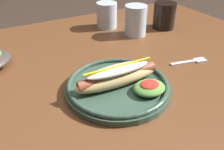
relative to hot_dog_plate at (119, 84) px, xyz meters
name	(u,v)px	position (x,y,z in m)	size (l,w,h in m)	color
dining_table	(112,86)	(0.07, 0.16, -0.12)	(1.22, 0.90, 0.74)	brown
hot_dog_plate	(119,84)	(0.00, 0.00, 0.00)	(0.27, 0.27, 0.08)	#334C3D
fork	(191,61)	(0.27, 0.02, -0.02)	(0.12, 0.04, 0.00)	silver
soda_cup	(164,16)	(0.38, 0.29, 0.03)	(0.09, 0.09, 0.10)	black
water_cup	(107,15)	(0.18, 0.41, 0.03)	(0.08, 0.08, 0.10)	silver
extra_cup	(135,21)	(0.24, 0.29, 0.04)	(0.08, 0.08, 0.11)	silver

